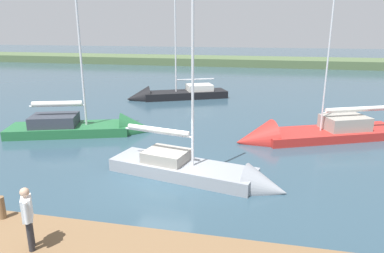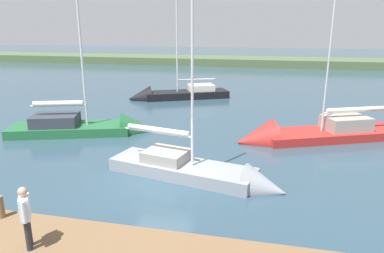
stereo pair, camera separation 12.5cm
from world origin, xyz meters
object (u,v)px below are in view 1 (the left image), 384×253
at_px(person_on_dock, 28,215).
at_px(mooring_post_far, 1,208).
at_px(sailboat_far_right, 171,96).
at_px(sailboat_behind_pier, 205,176).
at_px(sailboat_mid_channel, 93,130).
at_px(sailboat_near_dock, 305,136).

bearing_deg(person_on_dock, mooring_post_far, -65.56).
relative_size(sailboat_far_right, person_on_dock, 6.06).
bearing_deg(sailboat_far_right, sailboat_behind_pier, 84.40).
distance_m(sailboat_mid_channel, sailboat_far_right, 11.12).
bearing_deg(sailboat_mid_channel, sailboat_behind_pier, -52.24).
height_order(sailboat_near_dock, sailboat_behind_pier, sailboat_near_dock).
height_order(sailboat_mid_channel, sailboat_near_dock, sailboat_near_dock).
relative_size(mooring_post_far, sailboat_behind_pier, 0.07).
bearing_deg(mooring_post_far, sailboat_far_right, -87.31).
relative_size(sailboat_behind_pier, sailboat_far_right, 0.89).
bearing_deg(sailboat_mid_channel, mooring_post_far, -93.85).
bearing_deg(person_on_dock, sailboat_far_right, -116.58).
xyz_separation_m(mooring_post_far, sailboat_behind_pier, (-4.85, -5.53, -0.97)).
height_order(sailboat_behind_pier, sailboat_far_right, sailboat_far_right).
relative_size(sailboat_mid_channel, person_on_dock, 5.51).
relative_size(sailboat_mid_channel, sailboat_behind_pier, 1.02).
distance_m(sailboat_behind_pier, sailboat_far_right, 17.10).
bearing_deg(sailboat_behind_pier, sailboat_near_dock, 67.48).
xyz_separation_m(mooring_post_far, person_on_dock, (-1.73, 1.08, 0.60)).
height_order(mooring_post_far, person_on_dock, person_on_dock).
distance_m(mooring_post_far, person_on_dock, 2.12).
xyz_separation_m(mooring_post_far, sailboat_mid_channel, (2.78, -10.62, -0.95)).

